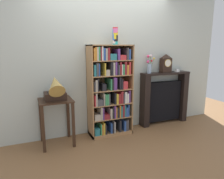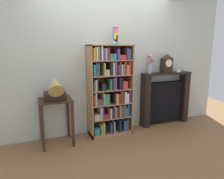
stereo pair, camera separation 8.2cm
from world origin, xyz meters
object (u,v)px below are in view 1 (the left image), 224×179
object	(u,v)px
side_table_left	(56,112)
mantel_clock	(166,63)
cup_stack	(115,36)
flower_vase	(149,65)
bookshelf	(110,92)
gramophone	(55,89)
teacup_with_saucer	(177,70)
fireplace_mantel	(164,98)

from	to	relation	value
side_table_left	mantel_clock	xyz separation A→B (m)	(2.19, 0.13, 0.70)
cup_stack	flower_vase	bearing A→B (deg)	4.93
bookshelf	mantel_clock	distance (m)	1.32
bookshelf	cup_stack	distance (m)	0.97
gramophone	cup_stack	bearing A→B (deg)	8.09
side_table_left	mantel_clock	size ratio (longest dim) A/B	2.07
mantel_clock	side_table_left	bearing A→B (deg)	-176.72
mantel_clock	teacup_with_saucer	xyz separation A→B (m)	(0.30, 0.00, -0.16)
bookshelf	teacup_with_saucer	size ratio (longest dim) A/B	13.15
bookshelf	cup_stack	bearing A→B (deg)	11.62
bookshelf	fireplace_mantel	world-z (taller)	bookshelf
fireplace_mantel	mantel_clock	size ratio (longest dim) A/B	2.94
mantel_clock	flower_vase	world-z (taller)	mantel_clock
gramophone	mantel_clock	size ratio (longest dim) A/B	1.27
fireplace_mantel	bookshelf	bearing A→B (deg)	-175.67
cup_stack	gramophone	bearing A→B (deg)	-171.91
bookshelf	side_table_left	bearing A→B (deg)	-176.84
cup_stack	mantel_clock	bearing A→B (deg)	2.59
mantel_clock	teacup_with_saucer	distance (m)	0.34
side_table_left	flower_vase	distance (m)	1.95
mantel_clock	flower_vase	xyz separation A→B (m)	(-0.37, 0.01, -0.02)
cup_stack	gramophone	xyz separation A→B (m)	(-1.07, -0.15, -0.81)
fireplace_mantel	side_table_left	bearing A→B (deg)	-176.18
bookshelf	cup_stack	xyz separation A→B (m)	(0.11, 0.02, 0.97)
fireplace_mantel	mantel_clock	bearing A→B (deg)	-119.30
gramophone	bookshelf	bearing A→B (deg)	7.70
cup_stack	teacup_with_saucer	world-z (taller)	cup_stack
bookshelf	side_table_left	size ratio (longest dim) A/B	2.13
side_table_left	teacup_with_saucer	world-z (taller)	teacup_with_saucer
cup_stack	gramophone	distance (m)	1.35
side_table_left	teacup_with_saucer	distance (m)	2.55
bookshelf	gramophone	world-z (taller)	bookshelf
cup_stack	side_table_left	bearing A→B (deg)	-175.99
side_table_left	flower_vase	size ratio (longest dim) A/B	2.09
bookshelf	flower_vase	size ratio (longest dim) A/B	4.46
gramophone	mantel_clock	distance (m)	2.22
bookshelf	mantel_clock	size ratio (longest dim) A/B	4.42
cup_stack	side_table_left	size ratio (longest dim) A/B	0.38
side_table_left	flower_vase	bearing A→B (deg)	4.39
cup_stack	fireplace_mantel	distance (m)	1.68
cup_stack	bookshelf	bearing A→B (deg)	-168.38
flower_vase	teacup_with_saucer	world-z (taller)	flower_vase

